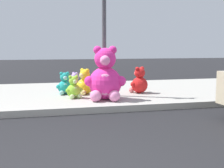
% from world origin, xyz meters
% --- Properties ---
extents(sidewalk, '(28.00, 4.40, 0.15)m').
position_xyz_m(sidewalk, '(0.00, 5.20, 0.07)').
color(sidewalk, '#9E9B93').
rests_on(sidewalk, ground_plane).
extents(sign_pole, '(0.56, 0.11, 3.20)m').
position_xyz_m(sign_pole, '(1.00, 4.40, 1.85)').
color(sign_pole, '#4C4C51').
rests_on(sign_pole, sidewalk).
extents(plush_pink_large, '(0.98, 0.90, 1.29)m').
position_xyz_m(plush_pink_large, '(0.90, 3.81, 0.66)').
color(plush_pink_large, '#F22D93').
rests_on(plush_pink_large, sidewalk).
extents(plush_lavender, '(0.40, 0.40, 0.55)m').
position_xyz_m(plush_lavender, '(0.31, 5.23, 0.37)').
color(plush_lavender, '#B28CD8').
rests_on(plush_lavender, sidewalk).
extents(plush_lime, '(0.43, 0.40, 0.57)m').
position_xyz_m(plush_lime, '(0.19, 4.18, 0.38)').
color(plush_lime, '#8CD133').
rests_on(plush_lime, sidewalk).
extents(plush_brown, '(0.34, 0.36, 0.48)m').
position_xyz_m(plush_brown, '(1.02, 5.05, 0.34)').
color(plush_brown, olive).
rests_on(plush_brown, sidewalk).
extents(plush_red, '(0.50, 0.52, 0.73)m').
position_xyz_m(plush_red, '(2.01, 4.59, 0.44)').
color(plush_red, red).
rests_on(plush_red, sidewalk).
extents(plush_yellow, '(0.50, 0.49, 0.69)m').
position_xyz_m(plush_yellow, '(0.52, 4.71, 0.43)').
color(plush_yellow, yellow).
rests_on(plush_yellow, sidewalk).
extents(plush_teal, '(0.47, 0.41, 0.60)m').
position_xyz_m(plush_teal, '(0.01, 4.82, 0.39)').
color(plush_teal, teal).
rests_on(plush_teal, sidewalk).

